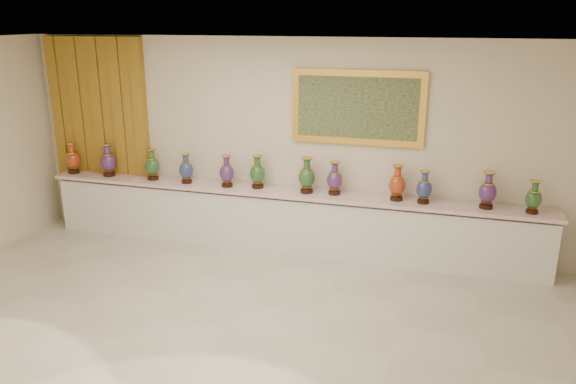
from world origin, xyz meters
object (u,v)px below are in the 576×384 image
vase_0 (73,160)px  vase_2 (152,166)px  vase_1 (108,162)px  counter (285,221)px

vase_0 → vase_2: size_ratio=1.02×
vase_1 → counter: bearing=0.5°
counter → vase_1: 2.90m
counter → vase_0: (-3.45, -0.04, 0.68)m
vase_0 → vase_1: bearing=0.9°
vase_1 → vase_2: (0.75, 0.01, -0.01)m
vase_1 → vase_2: 0.75m
counter → vase_1: size_ratio=14.45×
counter → vase_2: bearing=-179.4°
vase_0 → counter: bearing=0.6°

